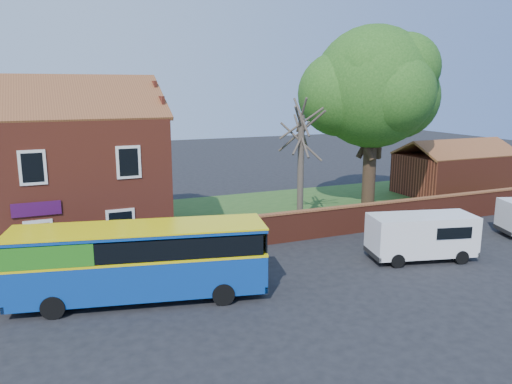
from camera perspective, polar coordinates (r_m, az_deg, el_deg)
name	(u,v)px	position (r m, az deg, el deg)	size (l,w,h in m)	color
ground	(253,311)	(18.51, -0.35, -13.49)	(120.00, 120.00, 0.00)	black
pavement	(42,283)	(22.61, -23.25, -9.51)	(18.00, 3.50, 0.12)	gray
kerb	(42,299)	(20.97, -23.23, -11.15)	(18.00, 0.15, 0.14)	slate
grass_strip	(353,203)	(35.34, 11.04, -1.29)	(26.00, 12.00, 0.04)	#426B28
shop_building	(35,179)	(27.32, -23.91, 1.32)	(12.30, 8.13, 10.50)	maroon
boundary_wall	(412,212)	(30.53, 17.39, -2.17)	(22.00, 0.38, 1.60)	maroon
outbuilding	(454,173)	(40.71, 21.71, 2.08)	(8.20, 5.06, 4.17)	maroon
bus	(132,259)	(19.41, -13.99, -7.44)	(9.67, 4.30, 2.86)	#0E3E9C
van_near	(422,235)	(24.60, 18.42, -4.66)	(5.18, 3.05, 2.13)	white
large_tree	(372,91)	(33.11, 13.13, 11.17)	(9.65, 7.63, 11.77)	black
bare_tree	(301,165)	(28.62, 5.13, 3.10)	(2.62, 3.13, 7.00)	#4C4238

